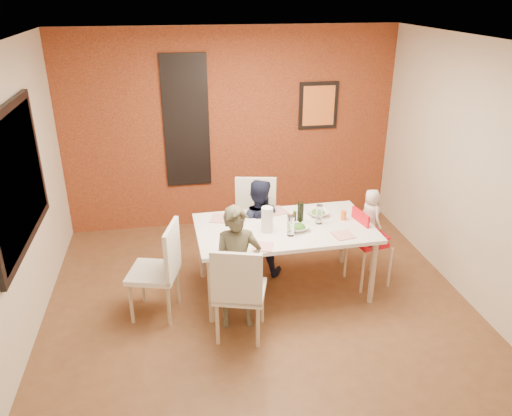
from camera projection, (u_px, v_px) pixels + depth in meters
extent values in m
plane|color=brown|center=(261.00, 310.00, 5.29)|extent=(4.50, 4.50, 0.00)
cube|color=silver|center=(262.00, 43.00, 4.19)|extent=(4.50, 4.50, 0.02)
cube|color=beige|center=(231.00, 130.00, 6.77)|extent=(4.50, 0.02, 2.70)
cube|color=beige|center=(337.00, 345.00, 2.72)|extent=(4.50, 0.02, 2.70)
cube|color=beige|center=(10.00, 209.00, 4.39)|extent=(0.02, 4.50, 2.70)
cube|color=beige|center=(478.00, 178.00, 5.10)|extent=(0.02, 4.50, 2.70)
cube|color=maroon|center=(231.00, 131.00, 6.75)|extent=(4.50, 0.02, 2.70)
cube|color=black|center=(15.00, 179.00, 4.49)|extent=(0.05, 1.70, 1.30)
cube|color=black|center=(17.00, 179.00, 4.49)|extent=(0.02, 1.55, 1.15)
cube|color=silver|center=(186.00, 122.00, 6.58)|extent=(0.55, 0.03, 1.70)
cube|color=black|center=(186.00, 122.00, 6.57)|extent=(0.60, 0.03, 1.76)
cube|color=black|center=(318.00, 106.00, 6.80)|extent=(0.54, 0.03, 0.64)
cube|color=orange|center=(319.00, 106.00, 6.78)|extent=(0.44, 0.01, 0.54)
cube|color=white|center=(284.00, 228.00, 5.35)|extent=(1.91, 1.10, 0.04)
cylinder|color=tan|center=(211.00, 290.00, 4.96)|extent=(0.06, 0.06, 0.74)
cylinder|color=tan|center=(202.00, 249.00, 5.75)|extent=(0.06, 0.06, 0.74)
cylinder|color=tan|center=(373.00, 272.00, 5.27)|extent=(0.06, 0.06, 0.74)
cylinder|color=tan|center=(343.00, 235.00, 6.06)|extent=(0.06, 0.06, 0.74)
cube|color=silver|center=(240.00, 291.00, 4.75)|extent=(0.58, 0.58, 0.05)
cube|color=silver|center=(236.00, 279.00, 4.45)|extent=(0.46, 0.17, 0.53)
cylinder|color=#C5B493|center=(262.00, 303.00, 5.01)|extent=(0.04, 0.04, 0.46)
cylinder|color=#C5B493|center=(258.00, 327.00, 4.66)|extent=(0.04, 0.04, 0.46)
cylinder|color=#C5B493|center=(224.00, 300.00, 5.05)|extent=(0.04, 0.04, 0.46)
cylinder|color=#C5B493|center=(217.00, 324.00, 4.70)|extent=(0.04, 0.04, 0.46)
cube|color=white|center=(255.00, 228.00, 5.94)|extent=(0.58, 0.58, 0.06)
cube|color=white|center=(256.00, 199.00, 6.03)|extent=(0.49, 0.14, 0.56)
cylinder|color=beige|center=(238.00, 255.00, 5.87)|extent=(0.04, 0.04, 0.48)
cylinder|color=beige|center=(240.00, 239.00, 6.23)|extent=(0.04, 0.04, 0.48)
cylinder|color=beige|center=(272.00, 256.00, 5.86)|extent=(0.04, 0.04, 0.48)
cylinder|color=beige|center=(272.00, 240.00, 6.23)|extent=(0.04, 0.04, 0.48)
cube|color=white|center=(153.00, 273.00, 5.05)|extent=(0.58, 0.58, 0.05)
cube|color=white|center=(172.00, 251.00, 4.92)|extent=(0.17, 0.47, 0.54)
cylinder|color=tan|center=(143.00, 283.00, 5.35)|extent=(0.04, 0.04, 0.46)
cylinder|color=tan|center=(178.00, 284.00, 5.31)|extent=(0.04, 0.04, 0.46)
cylinder|color=tan|center=(131.00, 303.00, 5.00)|extent=(0.04, 0.04, 0.46)
cylinder|color=tan|center=(169.00, 306.00, 4.96)|extent=(0.04, 0.04, 0.46)
cube|color=red|center=(370.00, 242.00, 5.59)|extent=(0.38, 0.38, 0.05)
cube|color=red|center=(360.00, 227.00, 5.45)|extent=(0.09, 0.32, 0.38)
cube|color=red|center=(370.00, 235.00, 5.55)|extent=(0.38, 0.38, 0.02)
cylinder|color=beige|center=(390.00, 267.00, 5.60)|extent=(0.03, 0.03, 0.49)
cylinder|color=beige|center=(363.00, 273.00, 5.49)|extent=(0.03, 0.03, 0.49)
cylinder|color=beige|center=(372.00, 253.00, 5.91)|extent=(0.03, 0.03, 0.49)
cylinder|color=beige|center=(346.00, 258.00, 5.79)|extent=(0.03, 0.03, 0.49)
imported|color=#504E39|center=(238.00, 268.00, 4.83)|extent=(0.48, 0.33, 1.28)
imported|color=black|center=(258.00, 227.00, 5.76)|extent=(0.66, 0.57, 1.18)
imported|color=beige|center=(371.00, 216.00, 5.45)|extent=(0.26, 0.33, 0.61)
cube|color=white|center=(263.00, 247.00, 4.92)|extent=(0.25, 0.25, 0.01)
cube|color=silver|center=(275.00, 211.00, 5.68)|extent=(0.28, 0.28, 0.01)
cube|color=white|center=(343.00, 235.00, 5.14)|extent=(0.23, 0.23, 0.01)
cube|color=white|center=(221.00, 219.00, 5.50)|extent=(0.28, 0.28, 0.01)
imported|color=white|center=(298.00, 228.00, 5.25)|extent=(0.27, 0.27, 0.05)
imported|color=white|center=(318.00, 213.00, 5.59)|extent=(0.26, 0.26, 0.06)
cylinder|color=black|center=(300.00, 214.00, 5.33)|extent=(0.07, 0.07, 0.25)
cylinder|color=white|center=(291.00, 226.00, 5.10)|extent=(0.08, 0.08, 0.22)
cylinder|color=silver|center=(319.00, 214.00, 5.37)|extent=(0.07, 0.07, 0.21)
cylinder|color=white|center=(267.00, 220.00, 5.18)|extent=(0.12, 0.12, 0.27)
cylinder|color=red|center=(293.00, 219.00, 5.36)|extent=(0.03, 0.03, 0.12)
cylinder|color=#296822|center=(295.00, 217.00, 5.37)|extent=(0.04, 0.04, 0.15)
cylinder|color=brown|center=(289.00, 219.00, 5.35)|extent=(0.03, 0.03, 0.13)
cylinder|color=orange|center=(344.00, 215.00, 5.47)|extent=(0.06, 0.06, 0.10)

